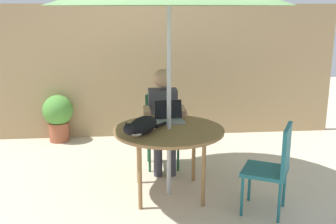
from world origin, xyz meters
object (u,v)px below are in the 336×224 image
at_px(cat, 142,126).
at_px(chair_empty, 275,163).
at_px(person_seated, 163,115).
at_px(potted_plant_near_fence, 58,115).
at_px(patio_table, 169,134).
at_px(chair_occupied, 162,125).
at_px(laptop, 169,115).

bearing_deg(cat, chair_empty, -15.45).
xyz_separation_m(person_seated, potted_plant_near_fence, (-1.43, 1.19, -0.28)).
xyz_separation_m(patio_table, potted_plant_near_fence, (-1.43, 1.91, -0.27)).
bearing_deg(chair_occupied, cat, -105.17).
distance_m(chair_empty, person_seated, 1.54).
bearing_deg(laptop, cat, -123.71).
height_order(chair_empty, laptop, laptop).
relative_size(chair_empty, laptop, 2.70).
distance_m(chair_empty, potted_plant_near_fence, 3.38).
relative_size(patio_table, cat, 2.11).
distance_m(patio_table, laptop, 0.33).
bearing_deg(cat, chair_occupied, 74.83).
distance_m(chair_empty, laptop, 1.24).
bearing_deg(person_seated, laptop, -85.84).
xyz_separation_m(chair_empty, person_seated, (-0.94, 1.21, 0.17)).
distance_m(chair_occupied, laptop, 0.63).
bearing_deg(laptop, potted_plant_near_fence, 132.36).
bearing_deg(chair_empty, patio_table, 152.01).
xyz_separation_m(patio_table, cat, (-0.28, -0.16, 0.14)).
bearing_deg(chair_empty, laptop, 138.60).
xyz_separation_m(person_seated, cat, (-0.28, -0.88, 0.12)).
bearing_deg(patio_table, cat, -149.92).
xyz_separation_m(chair_empty, laptop, (-0.91, 0.80, 0.27)).
relative_size(chair_empty, person_seated, 0.72).
height_order(patio_table, chair_empty, chair_empty).
relative_size(chair_occupied, potted_plant_near_fence, 1.27).
relative_size(patio_table, laptop, 3.48).
xyz_separation_m(patio_table, person_seated, (0.00, 0.71, 0.01)).
xyz_separation_m(chair_empty, potted_plant_near_fence, (-2.37, 2.40, -0.11)).
relative_size(patio_table, chair_occupied, 1.29).
bearing_deg(laptop, chair_empty, -41.40).
bearing_deg(laptop, person_seated, 94.16).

